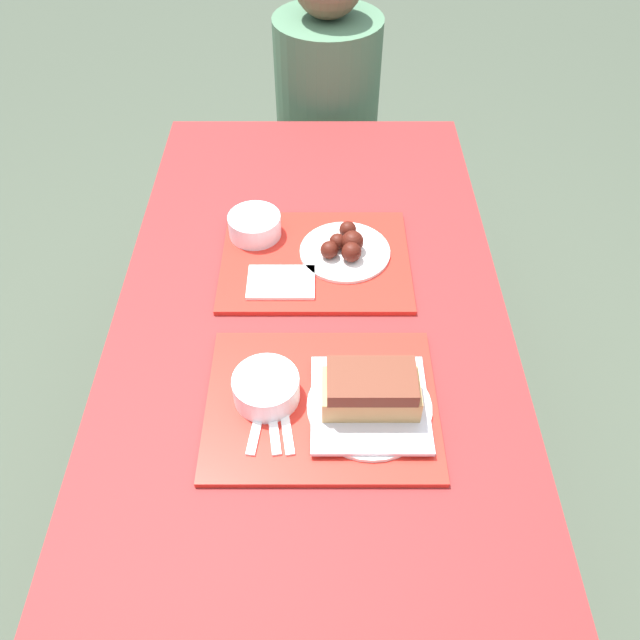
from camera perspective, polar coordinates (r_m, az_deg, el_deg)
ground_plane at (r=1.91m, az=-0.48°, el=-16.21°), size 12.00×12.00×0.00m
picnic_table at (r=1.35m, az=-0.66°, el=-3.54°), size 0.82×1.62×0.77m
picnic_bench_far at (r=2.30m, az=-0.28°, el=12.08°), size 0.78×0.28×0.46m
tray_near at (r=1.15m, az=0.30°, el=-7.59°), size 0.42×0.33×0.01m
tray_far at (r=1.41m, az=-0.24°, el=5.50°), size 0.42×0.33×0.01m
bowl_coleslaw_near at (r=1.13m, az=-4.80°, el=-6.10°), size 0.12×0.12×0.05m
brisket_sandwich_plate at (r=1.11m, az=4.77°, el=-6.94°), size 0.23×0.23×0.09m
plastic_fork_near at (r=1.13m, az=-4.28°, el=-8.50°), size 0.04×0.17×0.00m
plastic_knife_near at (r=1.13m, az=-3.15°, el=-8.52°), size 0.04×0.17×0.00m
plastic_spoon_near at (r=1.13m, az=-5.41°, el=-8.48°), size 0.04×0.17×0.00m
bowl_coleslaw_far at (r=1.46m, az=-5.80°, el=8.72°), size 0.12×0.12×0.05m
wings_plate_far at (r=1.41m, az=2.52°, el=6.66°), size 0.20×0.20×0.06m
napkin_far at (r=1.34m, az=-3.40°, el=3.48°), size 0.14×0.10×0.01m
person_seated_across at (r=2.11m, az=0.91°, el=20.49°), size 0.33×0.33×0.72m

